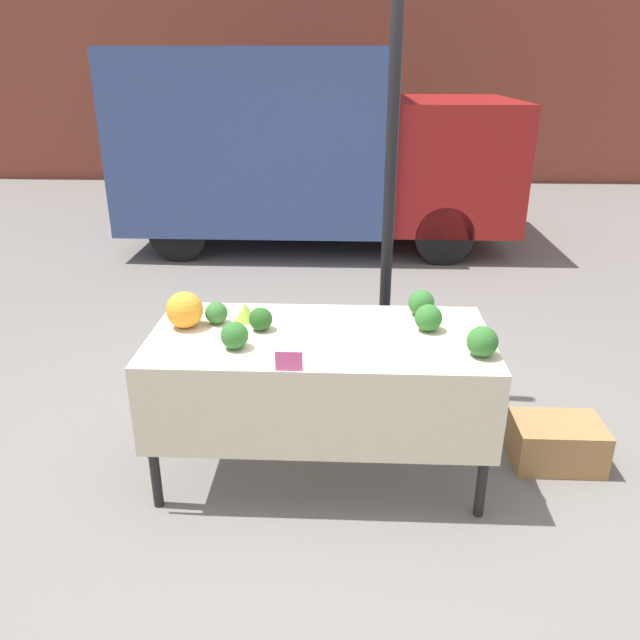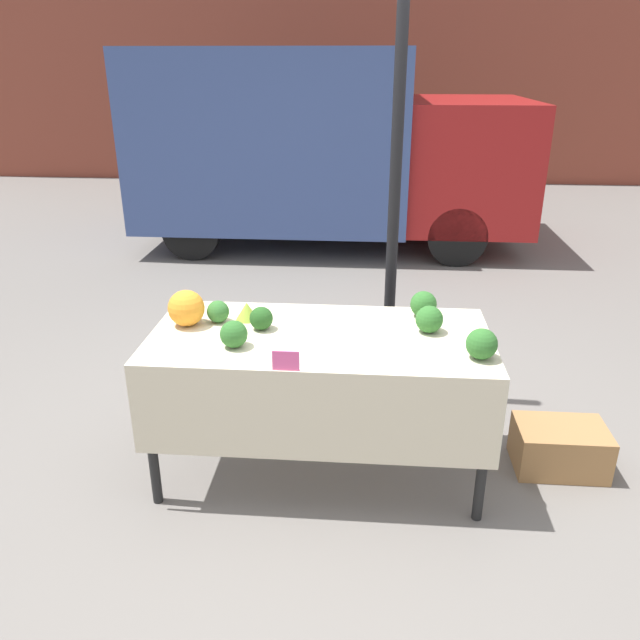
# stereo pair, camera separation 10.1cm
# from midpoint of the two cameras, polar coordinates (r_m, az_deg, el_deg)

# --- Properties ---
(ground_plane) EXTENTS (40.00, 40.00, 0.00)m
(ground_plane) POSITION_cam_midpoint_polar(r_m,az_deg,el_deg) (3.57, -0.83, -13.27)
(ground_plane) COLOR slate
(building_facade) EXTENTS (16.00, 0.60, 5.71)m
(building_facade) POSITION_cam_midpoint_polar(r_m,az_deg,el_deg) (12.06, 1.91, 26.30)
(building_facade) COLOR brown
(building_facade) RESTS_ON ground_plane
(tent_pole) EXTENTS (0.07, 0.07, 2.64)m
(tent_pole) POSITION_cam_midpoint_polar(r_m,az_deg,el_deg) (3.82, 5.58, 10.84)
(tent_pole) COLOR black
(tent_pole) RESTS_ON ground_plane
(parked_truck) EXTENTS (4.48, 2.30, 2.22)m
(parked_truck) POSITION_cam_midpoint_polar(r_m,az_deg,el_deg) (7.75, -1.70, 15.87)
(parked_truck) COLOR #384C84
(parked_truck) RESTS_ON ground_plane
(market_table) EXTENTS (1.73, 0.84, 0.81)m
(market_table) POSITION_cam_midpoint_polar(r_m,az_deg,el_deg) (3.15, -0.97, -3.52)
(market_table) COLOR beige
(market_table) RESTS_ON ground_plane
(orange_cauliflower) EXTENTS (0.19, 0.19, 0.19)m
(orange_cauliflower) POSITION_cam_midpoint_polar(r_m,az_deg,el_deg) (3.31, -13.14, 0.90)
(orange_cauliflower) COLOR orange
(orange_cauliflower) RESTS_ON market_table
(romanesco_head) EXTENTS (0.12, 0.12, 0.10)m
(romanesco_head) POSITION_cam_midpoint_polar(r_m,az_deg,el_deg) (3.35, -7.70, 0.72)
(romanesco_head) COLOR #93B238
(romanesco_head) RESTS_ON market_table
(broccoli_head_0) EXTENTS (0.14, 0.14, 0.14)m
(broccoli_head_0) POSITION_cam_midpoint_polar(r_m,az_deg,el_deg) (3.22, 9.00, 0.19)
(broccoli_head_0) COLOR #2D6628
(broccoli_head_0) RESTS_ON market_table
(broccoli_head_1) EXTENTS (0.12, 0.12, 0.12)m
(broccoli_head_1) POSITION_cam_midpoint_polar(r_m,az_deg,el_deg) (3.21, -6.35, 0.08)
(broccoli_head_1) COLOR #23511E
(broccoli_head_1) RESTS_ON market_table
(broccoli_head_2) EXTENTS (0.13, 0.13, 0.13)m
(broccoli_head_2) POSITION_cam_midpoint_polar(r_m,az_deg,el_deg) (3.03, -8.78, -1.41)
(broccoli_head_2) COLOR #2D6628
(broccoli_head_2) RESTS_ON market_table
(broccoli_head_3) EXTENTS (0.14, 0.14, 0.14)m
(broccoli_head_3) POSITION_cam_midpoint_polar(r_m,az_deg,el_deg) (3.41, 8.41, 1.55)
(broccoli_head_3) COLOR #2D6628
(broccoli_head_3) RESTS_ON market_table
(broccoli_head_4) EXTENTS (0.12, 0.12, 0.12)m
(broccoli_head_4) POSITION_cam_midpoint_polar(r_m,az_deg,el_deg) (3.33, -10.31, 0.64)
(broccoli_head_4) COLOR #336B2D
(broccoli_head_4) RESTS_ON market_table
(broccoli_head_5) EXTENTS (0.15, 0.15, 0.15)m
(broccoli_head_5) POSITION_cam_midpoint_polar(r_m,az_deg,el_deg) (3.00, 13.68, -1.94)
(broccoli_head_5) COLOR #2D6628
(broccoli_head_5) RESTS_ON market_table
(price_sign) EXTENTS (0.12, 0.01, 0.09)m
(price_sign) POSITION_cam_midpoint_polar(r_m,az_deg,el_deg) (2.79, -3.91, -3.80)
(price_sign) COLOR #F45B9E
(price_sign) RESTS_ON market_table
(produce_crate) EXTENTS (0.48, 0.33, 0.25)m
(produce_crate) POSITION_cam_midpoint_polar(r_m,az_deg,el_deg) (3.76, 20.08, -10.49)
(produce_crate) COLOR #9E7042
(produce_crate) RESTS_ON ground_plane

